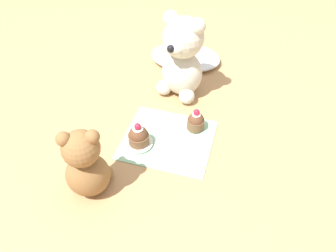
# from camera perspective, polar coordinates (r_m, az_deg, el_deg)

# --- Properties ---
(ground_plane) EXTENTS (4.00, 4.00, 0.00)m
(ground_plane) POSITION_cam_1_polar(r_m,az_deg,el_deg) (0.94, -0.00, -2.44)
(ground_plane) COLOR tan
(knitted_placemat) EXTENTS (0.25, 0.22, 0.01)m
(knitted_placemat) POSITION_cam_1_polar(r_m,az_deg,el_deg) (0.93, -0.00, -2.32)
(knitted_placemat) COLOR #8EBC99
(knitted_placemat) RESTS_ON ground_plane
(tulle_cloth) EXTENTS (0.26, 0.19, 0.04)m
(tulle_cloth) POSITION_cam_1_polar(r_m,az_deg,el_deg) (1.24, 3.02, 11.96)
(tulle_cloth) COLOR silver
(tulle_cloth) RESTS_ON ground_plane
(teddy_bear_cream) EXTENTS (0.16, 0.15, 0.27)m
(teddy_bear_cream) POSITION_cam_1_polar(r_m,az_deg,el_deg) (1.02, 2.45, 11.76)
(teddy_bear_cream) COLOR beige
(teddy_bear_cream) RESTS_ON ground_plane
(teddy_bear_tan) EXTENTS (0.13, 0.13, 0.20)m
(teddy_bear_tan) POSITION_cam_1_polar(r_m,az_deg,el_deg) (0.78, -14.12, -6.60)
(teddy_bear_tan) COLOR olive
(teddy_bear_tan) RESTS_ON ground_plane
(cupcake_near_cream_bear) EXTENTS (0.05, 0.05, 0.07)m
(cupcake_near_cream_bear) POSITION_cam_1_polar(r_m,az_deg,el_deg) (0.95, 4.86, 0.84)
(cupcake_near_cream_bear) COLOR brown
(cupcake_near_cream_bear) RESTS_ON knitted_placemat
(saucer_plate) EXTENTS (0.08, 0.08, 0.01)m
(saucer_plate) POSITION_cam_1_polar(r_m,az_deg,el_deg) (0.92, -5.06, -2.93)
(saucer_plate) COLOR white
(saucer_plate) RESTS_ON knitted_placemat
(cupcake_near_tan_bear) EXTENTS (0.06, 0.06, 0.07)m
(cupcake_near_tan_bear) POSITION_cam_1_polar(r_m,az_deg,el_deg) (0.90, -5.16, -1.78)
(cupcake_near_tan_bear) COLOR brown
(cupcake_near_tan_bear) RESTS_ON saucer_plate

